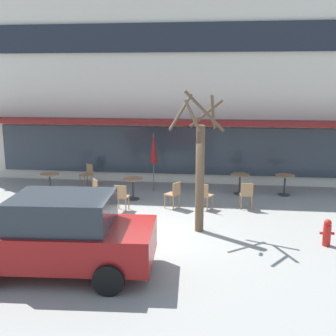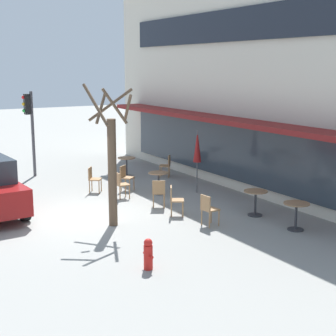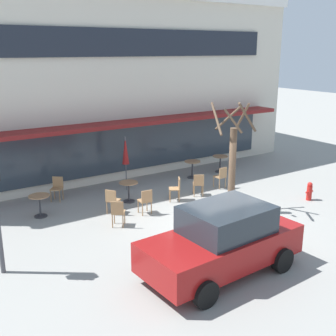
{
  "view_description": "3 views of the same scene",
  "coord_description": "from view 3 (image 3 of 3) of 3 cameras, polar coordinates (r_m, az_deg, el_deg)",
  "views": [
    {
      "loc": [
        1.69,
        -10.76,
        4.2
      ],
      "look_at": [
        -0.0,
        3.18,
        1.21
      ],
      "focal_mm": 45.0,
      "sensor_mm": 36.0,
      "label": 1
    },
    {
      "loc": [
        13.85,
        -5.25,
        4.38
      ],
      "look_at": [
        -0.12,
        3.07,
        1.14
      ],
      "focal_mm": 55.0,
      "sensor_mm": 36.0,
      "label": 2
    },
    {
      "loc": [
        -8.11,
        -9.82,
        5.5
      ],
      "look_at": [
        0.09,
        2.78,
        1.23
      ],
      "focal_mm": 45.0,
      "sensor_mm": 36.0,
      "label": 3
    }
  ],
  "objects": [
    {
      "name": "cafe_chair_2",
      "position": [
        14.59,
        -7.56,
        -4.24
      ],
      "size": [
        0.56,
        0.56,
        0.89
      ],
      "color": "#9E754C",
      "rests_on": "ground"
    },
    {
      "name": "fire_hydrant",
      "position": [
        16.69,
        18.61,
        -2.99
      ],
      "size": [
        0.36,
        0.2,
        0.71
      ],
      "color": "red",
      "rests_on": "ground"
    },
    {
      "name": "building_facade",
      "position": [
        21.44,
        -10.96,
        11.52
      ],
      "size": [
        18.38,
        9.1,
        7.98
      ],
      "color": "beige",
      "rests_on": "ground"
    },
    {
      "name": "cafe_chair_5",
      "position": [
        13.53,
        -6.8,
        -5.86
      ],
      "size": [
        0.56,
        0.56,
        0.89
      ],
      "color": "#9E754C",
      "rests_on": "ground"
    },
    {
      "name": "cafe_table_near_wall",
      "position": [
        15.67,
        -5.35,
        -2.78
      ],
      "size": [
        0.7,
        0.7,
        0.76
      ],
      "color": "#333338",
      "rests_on": "ground"
    },
    {
      "name": "cafe_table_mid_patio",
      "position": [
        14.88,
        -17.0,
        -4.46
      ],
      "size": [
        0.7,
        0.7,
        0.76
      ],
      "color": "#333338",
      "rests_on": "ground"
    },
    {
      "name": "ground_plane",
      "position": [
        13.88,
        6.02,
        -7.61
      ],
      "size": [
        80.0,
        80.0,
        0.0
      ],
      "primitive_type": "plane",
      "color": "gray"
    },
    {
      "name": "cafe_chair_0",
      "position": [
        16.3,
        -14.79,
        -2.48
      ],
      "size": [
        0.56,
        0.56,
        0.89
      ],
      "color": "#9E754C",
      "rests_on": "ground"
    },
    {
      "name": "cafe_chair_4",
      "position": [
        17.26,
        7.2,
        -1.05
      ],
      "size": [
        0.43,
        0.43,
        0.89
      ],
      "color": "#9E754C",
      "rests_on": "ground"
    },
    {
      "name": "cafe_chair_6",
      "position": [
        14.46,
        -3.05,
        -4.31
      ],
      "size": [
        0.43,
        0.43,
        0.89
      ],
      "color": "#9E754C",
      "rests_on": "ground"
    },
    {
      "name": "cafe_chair_3",
      "position": [
        15.71,
        1.15,
        -2.63
      ],
      "size": [
        0.55,
        0.55,
        0.89
      ],
      "color": "#9E754C",
      "rests_on": "ground"
    },
    {
      "name": "cafe_table_by_tree",
      "position": [
        19.54,
        7.09,
        0.93
      ],
      "size": [
        0.7,
        0.7,
        0.76
      ],
      "color": "#333338",
      "rests_on": "ground"
    },
    {
      "name": "cafe_chair_1",
      "position": [
        16.24,
        4.15,
        -2.04
      ],
      "size": [
        0.55,
        0.55,
        0.89
      ],
      "color": "#9E754C",
      "rests_on": "ground"
    },
    {
      "name": "patio_umbrella_green_folded",
      "position": [
        16.67,
        -5.78,
        2.32
      ],
      "size": [
        0.28,
        0.28,
        2.2
      ],
      "color": "#4C4C51",
      "rests_on": "ground"
    },
    {
      "name": "street_tree",
      "position": [
        14.37,
        8.69,
        0.86
      ],
      "size": [
        1.48,
        1.48,
        3.92
      ],
      "color": "brown",
      "rests_on": "ground"
    },
    {
      "name": "cafe_table_streetside",
      "position": [
        18.53,
        3.32,
        0.21
      ],
      "size": [
        0.7,
        0.7,
        0.76
      ],
      "color": "#333338",
      "rests_on": "ground"
    },
    {
      "name": "parked_sedan",
      "position": [
        10.78,
        7.4,
        -9.68
      ],
      "size": [
        4.3,
        2.21,
        1.76
      ],
      "color": "maroon",
      "rests_on": "ground"
    }
  ]
}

